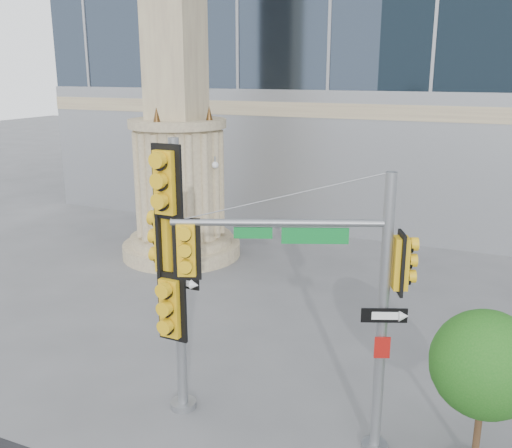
% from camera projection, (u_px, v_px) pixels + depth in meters
% --- Properties ---
extents(ground, '(120.00, 120.00, 0.00)m').
position_uv_depth(ground, '(206.00, 423.00, 11.32)').
color(ground, '#545456').
rests_on(ground, ground).
extents(monument, '(4.40, 4.40, 16.60)m').
position_uv_depth(monument, '(177.00, 107.00, 20.17)').
color(monument, gray).
rests_on(monument, ground).
extents(main_signal_pole, '(3.81, 1.87, 5.19)m').
position_uv_depth(main_signal_pole, '(330.00, 286.00, 9.76)').
color(main_signal_pole, slate).
rests_on(main_signal_pole, ground).
extents(secondary_signal_pole, '(0.96, 0.73, 5.60)m').
position_uv_depth(secondary_signal_pole, '(172.00, 259.00, 10.93)').
color(secondary_signal_pole, slate).
rests_on(secondary_signal_pole, ground).
extents(street_tree, '(1.89, 1.85, 2.94)m').
position_uv_depth(street_tree, '(487.00, 369.00, 9.58)').
color(street_tree, gray).
rests_on(street_tree, ground).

